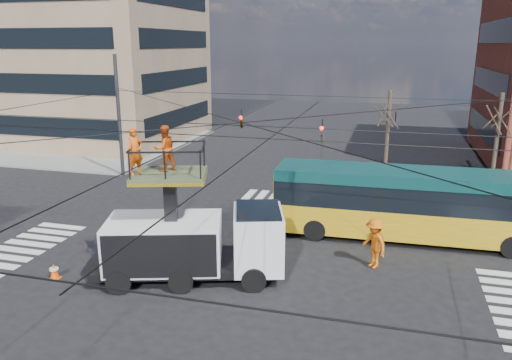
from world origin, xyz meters
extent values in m
plane|color=black|center=(0.00, 0.00, 0.00)|extent=(120.00, 120.00, 0.00)
cube|color=slate|center=(-21.00, 21.00, 0.06)|extent=(18.00, 18.00, 0.12)
cube|color=black|center=(-22.00, 16.00, 2.33)|extent=(15.30, 0.12, 1.50)
cube|color=black|center=(-13.00, 24.00, 2.33)|extent=(0.12, 13.60, 1.50)
cube|color=black|center=(-22.00, 16.00, 5.67)|extent=(15.30, 0.12, 1.50)
cube|color=black|center=(-13.00, 24.00, 5.67)|extent=(0.12, 13.60, 1.50)
cube|color=black|center=(-22.00, 16.00, 9.00)|extent=(15.30, 0.12, 1.50)
cube|color=black|center=(-13.00, 24.00, 9.00)|extent=(0.12, 13.60, 1.50)
cube|color=black|center=(12.00, 24.00, 2.45)|extent=(0.12, 13.60, 1.58)
cube|color=black|center=(12.00, 24.00, 5.95)|extent=(0.12, 13.60, 1.57)
cube|color=black|center=(12.00, 24.00, 9.45)|extent=(0.12, 13.60, 1.57)
cylinder|color=#2D2D30|center=(-12.00, 12.00, 4.00)|extent=(0.24, 0.24, 8.00)
cylinder|color=black|center=(0.00, 12.00, 5.70)|extent=(24.00, 0.03, 0.03)
cylinder|color=black|center=(0.00, 0.00, 5.90)|extent=(24.02, 24.02, 0.03)
cylinder|color=black|center=(0.00, 0.00, 5.90)|extent=(24.02, 24.02, 0.03)
cylinder|color=black|center=(0.00, -1.20, 5.60)|extent=(24.00, 0.03, 0.03)
cylinder|color=black|center=(0.00, 1.20, 5.60)|extent=(24.00, 0.03, 0.03)
cylinder|color=black|center=(-1.20, 0.00, 5.50)|extent=(0.03, 24.00, 0.03)
cylinder|color=black|center=(1.20, 0.00, 5.50)|extent=(0.03, 24.00, 0.03)
imported|color=black|center=(2.50, 3.00, 5.10)|extent=(0.16, 0.20, 1.00)
imported|color=black|center=(-1.50, 5.00, 5.35)|extent=(0.26, 1.24, 0.50)
cylinder|color=#382B21|center=(5.00, 13.50, 3.00)|extent=(0.24, 0.24, 6.00)
cylinder|color=#382B21|center=(11.00, 13.50, 3.00)|extent=(0.24, 0.24, 6.00)
cube|color=black|center=(-1.83, -0.84, 0.55)|extent=(7.34, 4.18, 0.30)
cube|color=white|center=(0.65, -0.07, 1.55)|extent=(2.43, 2.83, 2.20)
cube|color=black|center=(0.65, -0.07, 2.35)|extent=(2.21, 2.67, 0.80)
cube|color=white|center=(-2.69, -1.11, 1.45)|extent=(4.75, 3.63, 1.80)
cylinder|color=black|center=(0.80, -1.23, 0.45)|extent=(0.96, 0.60, 0.90)
cylinder|color=black|center=(0.12, 0.97, 0.45)|extent=(0.96, 0.60, 0.90)
cylinder|color=black|center=(-1.68, -2.00, 0.45)|extent=(0.96, 0.60, 0.90)
cylinder|color=black|center=(-2.37, 0.19, 0.45)|extent=(0.96, 0.60, 0.90)
cylinder|color=black|center=(-3.78, -2.66, 0.45)|extent=(0.96, 0.60, 0.90)
cylinder|color=black|center=(-4.47, -0.46, 0.45)|extent=(0.96, 0.60, 0.90)
cube|color=black|center=(-2.41, -1.02, 2.75)|extent=(0.56, 0.56, 2.70)
cube|color=#414B2D|center=(-2.41, -1.02, 4.10)|extent=(3.11, 2.78, 0.12)
cube|color=yellow|center=(-2.41, -1.02, 3.98)|extent=(3.11, 2.78, 0.12)
imported|color=#DF510E|center=(-3.37, -1.63, 4.99)|extent=(0.65, 0.72, 1.66)
imported|color=#DF510E|center=(-2.64, -0.84, 4.99)|extent=(0.98, 1.03, 1.67)
cube|color=#BF7C12|center=(6.56, 5.43, 0.95)|extent=(12.71, 2.98, 1.30)
cube|color=black|center=(6.56, 5.43, 2.15)|extent=(12.71, 2.93, 1.10)
cube|color=#0C3939|center=(6.56, 5.43, 2.95)|extent=(12.71, 2.98, 0.50)
cube|color=#BF7C12|center=(0.34, 5.25, 1.60)|extent=(0.32, 2.48, 2.80)
cube|color=black|center=(0.29, 5.24, 0.45)|extent=(0.23, 2.60, 0.30)
cube|color=gold|center=(0.44, 5.25, 2.85)|extent=(0.15, 1.60, 0.35)
cylinder|color=black|center=(2.17, 4.12, 0.50)|extent=(1.01, 0.33, 1.00)
cylinder|color=black|center=(2.10, 6.48, 0.50)|extent=(1.01, 0.33, 1.00)
cylinder|color=black|center=(10.38, 4.37, 0.50)|extent=(1.01, 0.33, 1.00)
cylinder|color=black|center=(10.31, 6.73, 0.50)|extent=(1.01, 0.33, 1.00)
cone|color=#F5520A|center=(-6.76, -2.28, 0.31)|extent=(0.36, 0.36, 0.62)
imported|color=#D85A0D|center=(-5.56, 0.10, 0.91)|extent=(0.71, 1.15, 1.83)
imported|color=#DF5E0E|center=(4.85, 1.99, 1.01)|extent=(1.41, 1.47, 2.01)
camera|label=1|loc=(5.17, -16.93, 8.63)|focal=35.00mm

